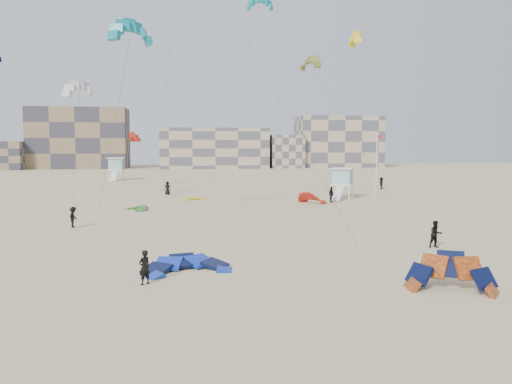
{
  "coord_description": "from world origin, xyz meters",
  "views": [
    {
      "loc": [
        0.7,
        -23.09,
        6.68
      ],
      "look_at": [
        4.96,
        6.0,
        3.97
      ],
      "focal_mm": 35.0,
      "sensor_mm": 36.0,
      "label": 1
    }
  ],
  "objects": [
    {
      "name": "kite_fly_teal_b",
      "position": [
        12.62,
        54.37,
        28.21
      ],
      "size": [
        9.5,
        5.29,
        28.32
      ],
      "rotation": [
        0.0,
        0.0,
        -0.15
      ],
      "color": "#177AA7",
      "rests_on": "ground"
    },
    {
      "name": "condo_west_b",
      "position": [
        -30.0,
        134.0,
        9.0
      ],
      "size": [
        28.0,
        14.0,
        18.0
      ],
      "primitive_type": "cube",
      "color": "#816A4E",
      "rests_on": "ground"
    },
    {
      "name": "lifeguard_tower_far",
      "position": [
        -12.39,
        77.65,
        2.2
      ],
      "size": [
        3.23,
        6.09,
        4.44
      ],
      "rotation": [
        0.0,
        0.0,
        -0.03
      ],
      "color": "white",
      "rests_on": "ground"
    },
    {
      "name": "kite_fly_yellow",
      "position": [
        25.54,
        47.83,
        21.97
      ],
      "size": [
        4.93,
        4.16,
        22.17
      ],
      "rotation": [
        0.0,
        0.0,
        -1.64
      ],
      "color": "gold",
      "rests_on": "ground"
    },
    {
      "name": "kitesurfer_main",
      "position": [
        -1.21,
        1.05,
        0.85
      ],
      "size": [
        0.73,
        0.71,
        1.69
      ],
      "primitive_type": "imported",
      "rotation": [
        0.0,
        0.0,
        3.84
      ],
      "color": "black",
      "rests_on": "ground"
    },
    {
      "name": "kite_ground_red_far",
      "position": [
        15.63,
        33.57,
        0.0
      ],
      "size": [
        5.34,
        5.31,
        3.83
      ],
      "primitive_type": null,
      "rotation": [
        0.76,
        0.0,
        2.17
      ],
      "color": "red",
      "rests_on": "ground"
    },
    {
      "name": "kitesurfer_f",
      "position": [
        31.2,
        50.63,
        0.93
      ],
      "size": [
        0.94,
        1.81,
        1.86
      ],
      "primitive_type": "imported",
      "rotation": [
        0.0,
        0.0,
        -1.81
      ],
      "color": "black",
      "rests_on": "ground"
    },
    {
      "name": "flagpole",
      "position": [
        25.44,
        38.36,
        4.39
      ],
      "size": [
        0.68,
        0.1,
        8.37
      ],
      "color": "white",
      "rests_on": "ground"
    },
    {
      "name": "kite_ground_orange",
      "position": [
        12.9,
        -2.08,
        0.0
      ],
      "size": [
        5.48,
        5.41,
        4.08
      ],
      "primitive_type": null,
      "rotation": [
        0.97,
        0.0,
        -0.43
      ],
      "color": "orange",
      "rests_on": "ground"
    },
    {
      "name": "kite_fly_teal_a",
      "position": [
        -3.57,
        21.62,
        16.23
      ],
      "size": [
        6.22,
        5.8,
        16.65
      ],
      "rotation": [
        0.0,
        0.0,
        0.62
      ],
      "color": "#177AA7",
      "rests_on": "ground"
    },
    {
      "name": "condo_fill_right",
      "position": [
        32.0,
        128.0,
        5.0
      ],
      "size": [
        10.0,
        10.0,
        10.0
      ],
      "primitive_type": "cube",
      "color": "tan",
      "rests_on": "ground"
    },
    {
      "name": "condo_east",
      "position": [
        50.0,
        132.0,
        8.0
      ],
      "size": [
        26.0,
        14.0,
        16.0
      ],
      "primitive_type": "cube",
      "color": "tan",
      "rests_on": "ground"
    },
    {
      "name": "ground",
      "position": [
        0.0,
        0.0,
        0.0
      ],
      "size": [
        320.0,
        320.0,
        0.0
      ],
      "primitive_type": "plane",
      "color": "#C9BA86",
      "rests_on": "ground"
    },
    {
      "name": "kite_fly_grey",
      "position": [
        -11.22,
        38.78,
        13.11
      ],
      "size": [
        5.47,
        8.68,
        13.44
      ],
      "rotation": [
        0.0,
        0.0,
        0.73
      ],
      "color": "silver",
      "rests_on": "ground"
    },
    {
      "name": "kitesurfer_e",
      "position": [
        -1.48,
        46.13,
        0.93
      ],
      "size": [
        0.93,
        0.62,
        1.86
      ],
      "primitive_type": "imported",
      "rotation": [
        0.0,
        0.0,
        0.03
      ],
      "color": "black",
      "rests_on": "ground"
    },
    {
      "name": "kite_fly_red",
      "position": [
        -6.97,
        59.23,
        8.0
      ],
      "size": [
        6.79,
        4.02,
        8.35
      ],
      "rotation": [
        0.0,
        0.0,
        1.96
      ],
      "color": "red",
      "rests_on": "ground"
    },
    {
      "name": "kite_fly_olive",
      "position": [
        15.93,
        36.06,
        16.45
      ],
      "size": [
        9.02,
        10.06,
        16.65
      ],
      "rotation": [
        0.0,
        0.0,
        -1.05
      ],
      "color": "olive",
      "rests_on": "ground"
    },
    {
      "name": "kitesurfer_d",
      "position": [
        18.06,
        33.83,
        0.93
      ],
      "size": [
        0.62,
        1.15,
        1.87
      ],
      "primitive_type": "imported",
      "rotation": [
        0.0,
        0.0,
        1.72
      ],
      "color": "black",
      "rests_on": "ground"
    },
    {
      "name": "condo_fill_left",
      "position": [
        -50.0,
        128.0,
        4.0
      ],
      "size": [
        12.0,
        10.0,
        8.0
      ],
      "primitive_type": "cube",
      "color": "#816A4E",
      "rests_on": "ground"
    },
    {
      "name": "kitesurfer_c",
      "position": [
        -8.29,
        19.21,
        0.86
      ],
      "size": [
        0.79,
        1.19,
        1.73
      ],
      "primitive_type": "imported",
      "rotation": [
        0.0,
        0.0,
        1.43
      ],
      "color": "black",
      "rests_on": "ground"
    },
    {
      "name": "kitesurfer_b",
      "position": [
        17.09,
        7.22,
        0.89
      ],
      "size": [
        0.89,
        0.7,
        1.79
      ],
      "primitive_type": "imported",
      "rotation": [
        0.0,
        0.0,
        0.03
      ],
      "color": "black",
      "rests_on": "ground"
    },
    {
      "name": "kite_ground_green",
      "position": [
        -4.2,
        30.03,
        0.0
      ],
      "size": [
        4.06,
        3.98,
        1.47
      ],
      "primitive_type": null,
      "rotation": [
        0.24,
        0.0,
        -1.04
      ],
      "color": "#327A22",
      "rests_on": "ground"
    },
    {
      "name": "kite_ground_blue",
      "position": [
        0.85,
        3.37,
        0.0
      ],
      "size": [
        5.63,
        5.83,
        2.43
      ],
      "primitive_type": null,
      "rotation": [
        0.26,
        0.0,
        0.2
      ],
      "color": "blue",
      "rests_on": "ground"
    },
    {
      "name": "condo_mid",
      "position": [
        10.0,
        130.0,
        6.0
      ],
      "size": [
        32.0,
        16.0,
        12.0
      ],
      "primitive_type": "cube",
      "color": "tan",
      "rests_on": "ground"
    },
    {
      "name": "kite_ground_yellow",
      "position": [
        2.05,
        38.99,
        0.0
      ],
      "size": [
        3.74,
        3.86,
        1.33
      ],
      "primitive_type": null,
      "rotation": [
        0.21,
        0.0,
        0.34
      ],
      "color": "gold",
      "rests_on": "ground"
    },
    {
      "name": "lifeguard_tower_near",
      "position": [
        20.77,
        37.89,
        1.95
      ],
      "size": [
        3.81,
        5.9,
        3.93
      ],
      "rotation": [
        0.0,
        0.0,
        -0.54
      ],
      "color": "white",
      "rests_on": "ground"
    }
  ]
}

